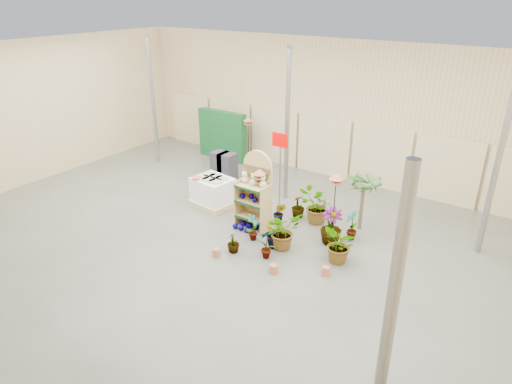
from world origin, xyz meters
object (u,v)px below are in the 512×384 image
pallet_stack (213,191)px  bird_table_front (260,173)px  potted_plant_2 (283,230)px  display_shelf (256,192)px

pallet_stack → bird_table_front: bird_table_front is taller
pallet_stack → bird_table_front: bearing=-2.9°
bird_table_front → potted_plant_2: 1.61m
pallet_stack → bird_table_front: (1.90, -0.36, 1.12)m
pallet_stack → bird_table_front: 2.24m
display_shelf → potted_plant_2: (1.25, -0.64, -0.48)m
bird_table_front → potted_plant_2: size_ratio=1.76×
pallet_stack → potted_plant_2: potted_plant_2 is taller
display_shelf → bird_table_front: display_shelf is taller
display_shelf → pallet_stack: display_shelf is taller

